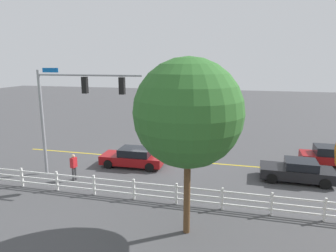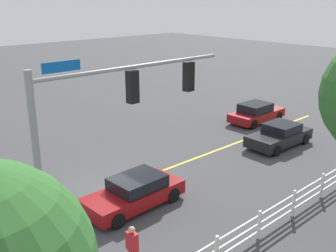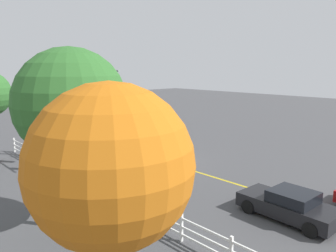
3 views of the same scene
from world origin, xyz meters
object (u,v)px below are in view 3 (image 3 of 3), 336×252
car_2 (139,157)px  car_1 (289,205)px  tree_2 (71,104)px  pedestrian (76,154)px  tree_0 (111,168)px

car_2 → car_1: bearing=178.2°
tree_2 → car_2: bearing=-54.8°
car_1 → car_2: size_ratio=0.99×
pedestrian → tree_2: tree_2 is taller
car_1 → pedestrian: (13.60, 3.28, 0.28)m
pedestrian → tree_2: bearing=158.9°
pedestrian → tree_2: size_ratio=0.22×
car_1 → tree_0: size_ratio=0.68×
car_1 → tree_2: (5.65, 7.39, 4.64)m
tree_0 → tree_2: 7.04m
car_1 → tree_0: (-0.92, 9.87, 4.05)m
car_1 → pedestrian: size_ratio=2.61×
car_1 → pedestrian: bearing=15.4°
tree_2 → tree_0: bearing=159.3°
tree_0 → car_2: bearing=-40.1°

